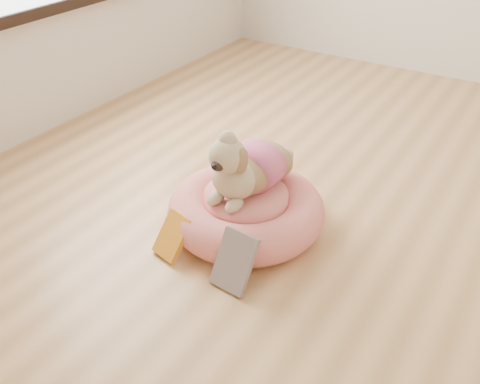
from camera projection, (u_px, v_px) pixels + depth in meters
The scene contains 5 objects.
floor at pixel (361, 256), 2.20m from camera, with size 4.50×4.50×0.00m, color #B3814A.
pet_bed at pixel (246, 210), 2.32m from camera, with size 0.68×0.68×0.18m.
dog at pixel (246, 155), 2.20m from camera, with size 0.32×0.46×0.34m, color brown, non-canonical shape.
book_yellow at pixel (173, 236), 2.17m from camera, with size 0.13×0.02×0.19m, color yellow.
book_white at pixel (234, 261), 2.00m from camera, with size 0.15×0.02×0.23m, color silver.
Camera 1 is at (0.49, -1.70, 1.42)m, focal length 40.00 mm.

